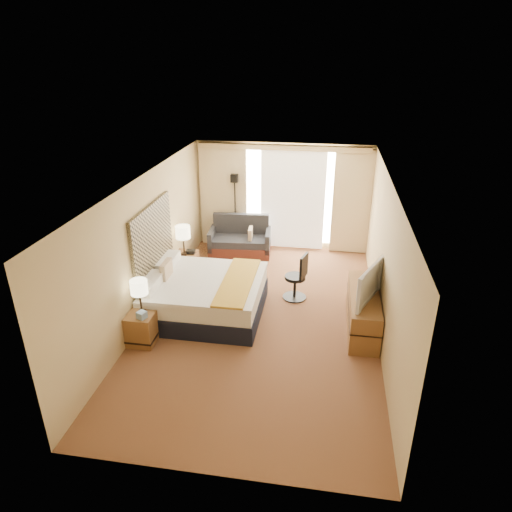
# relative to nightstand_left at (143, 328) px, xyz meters

# --- Properties ---
(floor) EXTENTS (4.20, 7.00, 0.02)m
(floor) POSITION_rel_nightstand_left_xyz_m (1.87, 1.05, -0.28)
(floor) COLOR #4F2016
(floor) RESTS_ON ground
(ceiling) EXTENTS (4.20, 7.00, 0.02)m
(ceiling) POSITION_rel_nightstand_left_xyz_m (1.87, 1.05, 2.33)
(ceiling) COLOR silver
(ceiling) RESTS_ON wall_back
(wall_back) EXTENTS (4.20, 0.02, 2.60)m
(wall_back) POSITION_rel_nightstand_left_xyz_m (1.87, 4.55, 1.02)
(wall_back) COLOR tan
(wall_back) RESTS_ON ground
(wall_front) EXTENTS (4.20, 0.02, 2.60)m
(wall_front) POSITION_rel_nightstand_left_xyz_m (1.87, -2.45, 1.02)
(wall_front) COLOR tan
(wall_front) RESTS_ON ground
(wall_left) EXTENTS (0.02, 7.00, 2.60)m
(wall_left) POSITION_rel_nightstand_left_xyz_m (-0.23, 1.05, 1.02)
(wall_left) COLOR tan
(wall_left) RESTS_ON ground
(wall_right) EXTENTS (0.02, 7.00, 2.60)m
(wall_right) POSITION_rel_nightstand_left_xyz_m (3.97, 1.05, 1.02)
(wall_right) COLOR tan
(wall_right) RESTS_ON ground
(headboard) EXTENTS (0.06, 1.85, 1.50)m
(headboard) POSITION_rel_nightstand_left_xyz_m (-0.19, 1.25, 1.01)
(headboard) COLOR black
(headboard) RESTS_ON wall_left
(nightstand_left) EXTENTS (0.45, 0.52, 0.55)m
(nightstand_left) POSITION_rel_nightstand_left_xyz_m (0.00, 0.00, 0.00)
(nightstand_left) COLOR brown
(nightstand_left) RESTS_ON floor
(nightstand_right) EXTENTS (0.45, 0.52, 0.55)m
(nightstand_right) POSITION_rel_nightstand_left_xyz_m (0.00, 2.50, 0.00)
(nightstand_right) COLOR brown
(nightstand_right) RESTS_ON floor
(media_dresser) EXTENTS (0.50, 1.80, 0.70)m
(media_dresser) POSITION_rel_nightstand_left_xyz_m (3.70, 1.05, 0.07)
(media_dresser) COLOR brown
(media_dresser) RESTS_ON floor
(window) EXTENTS (2.30, 0.02, 2.30)m
(window) POSITION_rel_nightstand_left_xyz_m (2.12, 4.52, 1.04)
(window) COLOR silver
(window) RESTS_ON wall_back
(curtains) EXTENTS (4.12, 0.19, 2.56)m
(curtains) POSITION_rel_nightstand_left_xyz_m (1.87, 4.44, 1.13)
(curtains) COLOR beige
(curtains) RESTS_ON floor
(bed) EXTENTS (2.09, 1.91, 1.02)m
(bed) POSITION_rel_nightstand_left_xyz_m (0.81, 1.07, 0.10)
(bed) COLOR black
(bed) RESTS_ON floor
(loveseat) EXTENTS (1.53, 0.91, 0.92)m
(loveseat) POSITION_rel_nightstand_left_xyz_m (0.92, 3.95, 0.03)
(loveseat) COLOR #552218
(loveseat) RESTS_ON floor
(floor_lamp) EXTENTS (0.24, 0.24, 1.87)m
(floor_lamp) POSITION_rel_nightstand_left_xyz_m (0.72, 4.35, 1.04)
(floor_lamp) COLOR black
(floor_lamp) RESTS_ON floor
(desk_chair) EXTENTS (0.47, 0.47, 0.97)m
(desk_chair) POSITION_rel_nightstand_left_xyz_m (2.47, 1.91, 0.16)
(desk_chair) COLOR black
(desk_chair) RESTS_ON floor
(lamp_left) EXTENTS (0.29, 0.29, 0.60)m
(lamp_left) POSITION_rel_nightstand_left_xyz_m (0.00, 0.04, 0.74)
(lamp_left) COLOR black
(lamp_left) RESTS_ON nightstand_left
(lamp_right) EXTENTS (0.31, 0.31, 0.65)m
(lamp_right) POSITION_rel_nightstand_left_xyz_m (-0.01, 2.44, 0.78)
(lamp_right) COLOR black
(lamp_right) RESTS_ON nightstand_right
(tissue_box) EXTENTS (0.17, 0.17, 0.12)m
(tissue_box) POSITION_rel_nightstand_left_xyz_m (0.08, -0.13, 0.34)
(tissue_box) COLOR #86A8D0
(tissue_box) RESTS_ON nightstand_left
(telephone) EXTENTS (0.20, 0.16, 0.07)m
(telephone) POSITION_rel_nightstand_left_xyz_m (0.10, 2.53, 0.31)
(telephone) COLOR black
(telephone) RESTS_ON nightstand_right
(television) EXTENTS (0.58, 1.07, 0.64)m
(television) POSITION_rel_nightstand_left_xyz_m (3.65, 0.84, 0.74)
(television) COLOR black
(television) RESTS_ON media_dresser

